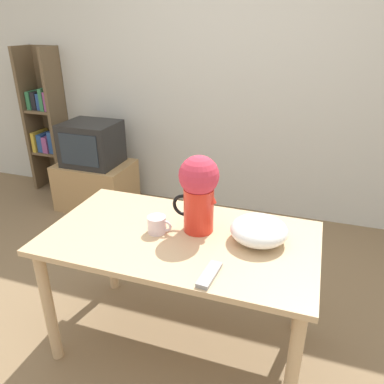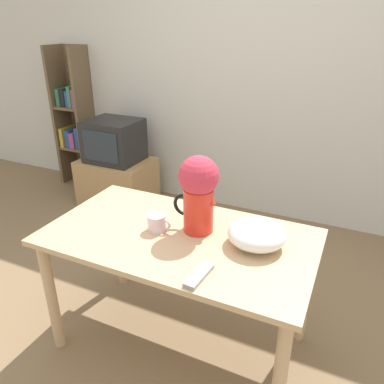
# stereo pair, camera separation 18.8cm
# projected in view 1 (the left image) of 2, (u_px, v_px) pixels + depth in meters

# --- Properties ---
(ground_plane) EXTENTS (12.00, 12.00, 0.00)m
(ground_plane) POSITION_uv_depth(u_px,v_px,m) (157.00, 335.00, 2.27)
(ground_plane) COLOR #7F6647
(wall_back) EXTENTS (8.00, 0.05, 2.60)m
(wall_back) POSITION_uv_depth(u_px,v_px,m) (235.00, 75.00, 3.33)
(wall_back) COLOR silver
(wall_back) RESTS_ON ground_plane
(table) EXTENTS (1.39, 0.77, 0.74)m
(table) POSITION_uv_depth(u_px,v_px,m) (180.00, 252.00, 1.96)
(table) COLOR tan
(table) RESTS_ON ground_plane
(flower_vase) EXTENTS (0.24, 0.20, 0.41)m
(flower_vase) POSITION_uv_depth(u_px,v_px,m) (199.00, 189.00, 1.87)
(flower_vase) COLOR red
(flower_vase) RESTS_ON table
(coffee_mug) EXTENTS (0.13, 0.10, 0.09)m
(coffee_mug) POSITION_uv_depth(u_px,v_px,m) (157.00, 225.00, 1.93)
(coffee_mug) COLOR silver
(coffee_mug) RESTS_ON table
(white_bowl) EXTENTS (0.29, 0.29, 0.13)m
(white_bowl) POSITION_uv_depth(u_px,v_px,m) (259.00, 230.00, 1.84)
(white_bowl) COLOR white
(white_bowl) RESTS_ON table
(remote_control) EXTENTS (0.07, 0.19, 0.02)m
(remote_control) POSITION_uv_depth(u_px,v_px,m) (209.00, 275.00, 1.61)
(remote_control) COLOR #999999
(remote_control) RESTS_ON table
(tv_stand) EXTENTS (0.71, 0.51, 0.46)m
(tv_stand) POSITION_uv_depth(u_px,v_px,m) (97.00, 185.00, 3.77)
(tv_stand) COLOR tan
(tv_stand) RESTS_ON ground_plane
(tv_set) EXTENTS (0.50, 0.44, 0.41)m
(tv_set) POSITION_uv_depth(u_px,v_px,m) (92.00, 144.00, 3.59)
(tv_set) COLOR black
(tv_set) RESTS_ON tv_stand
(bookshelf) EXTENTS (0.37, 0.29, 1.51)m
(bookshelf) POSITION_uv_depth(u_px,v_px,m) (47.00, 122.00, 4.01)
(bookshelf) COLOR brown
(bookshelf) RESTS_ON ground_plane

